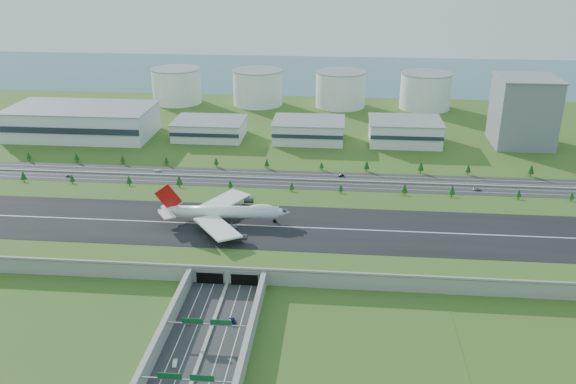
# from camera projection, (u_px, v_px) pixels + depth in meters

# --- Properties ---
(ground) EXTENTS (1200.00, 1200.00, 0.00)m
(ground) POSITION_uv_depth(u_px,v_px,m) (244.00, 238.00, 343.37)
(ground) COLOR #294B17
(ground) RESTS_ON ground
(airfield_deck) EXTENTS (520.00, 100.00, 9.20)m
(airfield_deck) POSITION_uv_depth(u_px,v_px,m) (244.00, 232.00, 341.74)
(airfield_deck) COLOR gray
(airfield_deck) RESTS_ON ground
(underpass_road) EXTENTS (38.80, 120.40, 8.00)m
(underpass_road) POSITION_uv_depth(u_px,v_px,m) (205.00, 338.00, 250.35)
(underpass_road) COLOR #28282B
(underpass_road) RESTS_ON ground
(sign_gantry_near) EXTENTS (38.70, 0.70, 9.80)m
(sign_gantry_near) POSITION_uv_depth(u_px,v_px,m) (207.00, 325.00, 253.07)
(sign_gantry_near) COLOR gray
(sign_gantry_near) RESTS_ON ground
(sign_gantry_far) EXTENTS (38.70, 0.70, 9.80)m
(sign_gantry_far) POSITION_uv_depth(u_px,v_px,m) (186.00, 380.00, 220.78)
(sign_gantry_far) COLOR gray
(sign_gantry_far) RESTS_ON ground
(north_expressway) EXTENTS (560.00, 36.00, 0.12)m
(north_expressway) POSITION_uv_depth(u_px,v_px,m) (265.00, 179.00, 430.99)
(north_expressway) COLOR #28282B
(north_expressway) RESTS_ON ground
(tree_row) EXTENTS (504.31, 48.66, 8.35)m
(tree_row) POSITION_uv_depth(u_px,v_px,m) (296.00, 174.00, 427.60)
(tree_row) COLOR #3D2819
(tree_row) RESTS_ON ground
(hangar_west) EXTENTS (120.00, 60.00, 25.00)m
(hangar_west) POSITION_uv_depth(u_px,v_px,m) (82.00, 122.00, 523.89)
(hangar_west) COLOR white
(hangar_west) RESTS_ON ground
(hangar_mid_a) EXTENTS (58.00, 42.00, 15.00)m
(hangar_mid_a) POSITION_uv_depth(u_px,v_px,m) (210.00, 129.00, 520.97)
(hangar_mid_a) COLOR white
(hangar_mid_a) RESTS_ON ground
(hangar_mid_b) EXTENTS (58.00, 42.00, 17.00)m
(hangar_mid_b) POSITION_uv_depth(u_px,v_px,m) (309.00, 130.00, 513.32)
(hangar_mid_b) COLOR white
(hangar_mid_b) RESTS_ON ground
(hangar_mid_c) EXTENTS (58.00, 42.00, 19.00)m
(hangar_mid_c) POSITION_uv_depth(u_px,v_px,m) (405.00, 132.00, 506.10)
(hangar_mid_c) COLOR white
(hangar_mid_c) RESTS_ON ground
(office_tower) EXTENTS (46.00, 46.00, 55.00)m
(office_tower) POSITION_uv_depth(u_px,v_px,m) (524.00, 112.00, 495.82)
(office_tower) COLOR slate
(office_tower) RESTS_ON ground
(fuel_tank_a) EXTENTS (50.00, 50.00, 35.00)m
(fuel_tank_a) POSITION_uv_depth(u_px,v_px,m) (177.00, 86.00, 633.05)
(fuel_tank_a) COLOR silver
(fuel_tank_a) RESTS_ON ground
(fuel_tank_b) EXTENTS (50.00, 50.00, 35.00)m
(fuel_tank_b) POSITION_uv_depth(u_px,v_px,m) (258.00, 88.00, 625.78)
(fuel_tank_b) COLOR silver
(fuel_tank_b) RESTS_ON ground
(fuel_tank_c) EXTENTS (50.00, 50.00, 35.00)m
(fuel_tank_c) POSITION_uv_depth(u_px,v_px,m) (341.00, 89.00, 618.51)
(fuel_tank_c) COLOR silver
(fuel_tank_c) RESTS_ON ground
(fuel_tank_d) EXTENTS (50.00, 50.00, 35.00)m
(fuel_tank_d) POSITION_uv_depth(u_px,v_px,m) (425.00, 91.00, 611.24)
(fuel_tank_d) COLOR silver
(fuel_tank_d) RESTS_ON ground
(bay_water) EXTENTS (1200.00, 260.00, 0.06)m
(bay_water) POSITION_uv_depth(u_px,v_px,m) (303.00, 73.00, 786.20)
(bay_water) COLOR #395E6E
(bay_water) RESTS_ON ground
(boeing_747) EXTENTS (75.74, 71.37, 23.41)m
(boeing_747) POSITION_uv_depth(u_px,v_px,m) (224.00, 212.00, 341.68)
(boeing_747) COLOR white
(boeing_747) RESTS_ON airfield_deck
(car_0) EXTENTS (2.91, 4.65, 1.48)m
(car_0) POSITION_uv_depth(u_px,v_px,m) (189.00, 321.00, 266.08)
(car_0) COLOR silver
(car_0) RESTS_ON ground
(car_1) EXTENTS (2.10, 4.85, 1.55)m
(car_1) POSITION_uv_depth(u_px,v_px,m) (175.00, 363.00, 239.58)
(car_1) COLOR white
(car_1) RESTS_ON ground
(car_2) EXTENTS (3.99, 5.81, 1.47)m
(car_2) POSITION_uv_depth(u_px,v_px,m) (232.00, 321.00, 266.54)
(car_2) COLOR #0C153C
(car_2) RESTS_ON ground
(car_4) EXTENTS (4.16, 2.74, 1.32)m
(car_4) POSITION_uv_depth(u_px,v_px,m) (69.00, 176.00, 433.85)
(car_4) COLOR #505155
(car_4) RESTS_ON ground
(car_5) EXTENTS (4.58, 3.19, 1.43)m
(car_5) POSITION_uv_depth(u_px,v_px,m) (341.00, 175.00, 434.71)
(car_5) COLOR black
(car_5) RESTS_ON ground
(car_6) EXTENTS (6.15, 4.26, 1.56)m
(car_6) POSITION_uv_depth(u_px,v_px,m) (477.00, 189.00, 410.20)
(car_6) COLOR #A6A5AA
(car_6) RESTS_ON ground
(car_7) EXTENTS (5.94, 2.82, 1.67)m
(car_7) POSITION_uv_depth(u_px,v_px,m) (157.00, 170.00, 444.35)
(car_7) COLOR white
(car_7) RESTS_ON ground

